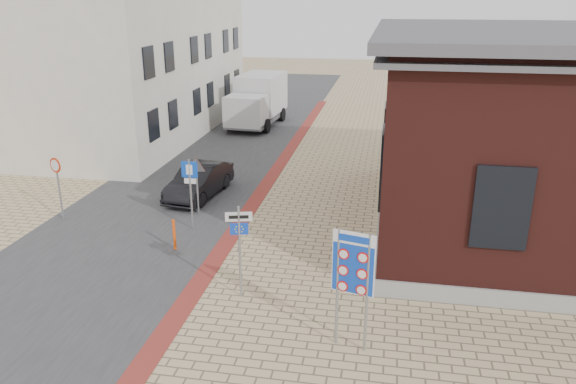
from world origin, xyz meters
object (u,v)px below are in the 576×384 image
Objects in this scene: sedan at (199,181)px; essen_sign at (239,237)px; border_sign at (353,266)px; bollard at (174,235)px; parking_sign at (190,182)px; box_truck at (258,100)px.

essen_sign is (3.74, -7.52, 1.10)m from sedan.
border_sign reaches higher than bollard.
parking_sign reaches higher than sedan.
essen_sign reaches higher than parking_sign.
box_truck reaches higher than sedan.
essen_sign is at bearing -56.60° from sedan.
sedan is at bearing 140.61° from border_sign.
box_truck is 16.65m from parking_sign.
parking_sign is at bearing 149.22° from border_sign.
sedan is at bearing 99.76° from bollard.
sedan is at bearing 101.86° from essen_sign.
border_sign is (6.86, -9.32, 1.45)m from sedan.
box_truck is at bearing 87.40° from essen_sign.
border_sign reaches higher than essen_sign.
box_truck is 2.37× the size of parking_sign.
box_truck is (-0.67, 13.26, 0.94)m from sedan.
border_sign is 1.11× the size of essen_sign.
border_sign is at bearing -44.51° from essen_sign.
border_sign is at bearing -45.58° from parking_sign.
border_sign is 7.55m from bollard.
sedan reaches higher than bollard.
essen_sign is (4.40, -20.78, 0.17)m from box_truck.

